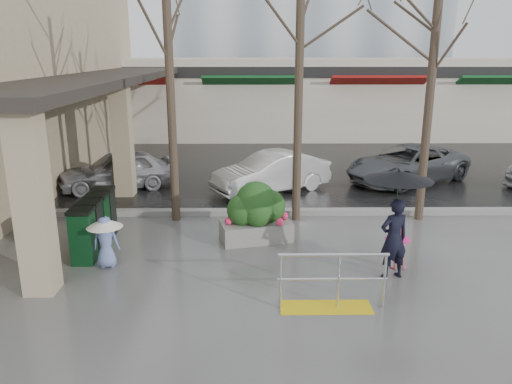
{
  "coord_description": "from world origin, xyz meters",
  "views": [
    {
      "loc": [
        -0.01,
        -9.05,
        4.32
      ],
      "look_at": [
        0.11,
        1.69,
        1.3
      ],
      "focal_mm": 35.0,
      "sensor_mm": 36.0,
      "label": 1
    }
  ],
  "objects_px": {
    "car_a": "(118,170)",
    "car_c": "(407,164)",
    "handrail": "(330,288)",
    "planter": "(256,213)",
    "tree_midwest": "(300,12)",
    "child_pink": "(398,244)",
    "child_blue": "(105,236)",
    "car_b": "(271,172)",
    "tree_west": "(167,19)",
    "woman": "(396,211)",
    "news_boxes": "(94,223)",
    "tree_mideast": "(436,29)"
  },
  "relations": [
    {
      "from": "car_a",
      "to": "car_c",
      "type": "bearing_deg",
      "value": 74.94
    },
    {
      "from": "woman",
      "to": "handrail",
      "type": "bearing_deg",
      "value": 23.56
    },
    {
      "from": "tree_west",
      "to": "child_blue",
      "type": "xyz_separation_m",
      "value": [
        -1.0,
        -3.0,
        -4.4
      ]
    },
    {
      "from": "woman",
      "to": "planter",
      "type": "height_order",
      "value": "woman"
    },
    {
      "from": "child_pink",
      "to": "news_boxes",
      "type": "xyz_separation_m",
      "value": [
        -6.54,
        1.18,
        0.07
      ]
    },
    {
      "from": "child_pink",
      "to": "news_boxes",
      "type": "bearing_deg",
      "value": -3.76
    },
    {
      "from": "child_blue",
      "to": "news_boxes",
      "type": "xyz_separation_m",
      "value": [
        -0.54,
        1.03,
        -0.08
      ]
    },
    {
      "from": "child_blue",
      "to": "woman",
      "type": "bearing_deg",
      "value": 174.14
    },
    {
      "from": "handrail",
      "to": "planter",
      "type": "relative_size",
      "value": 1.06
    },
    {
      "from": "tree_midwest",
      "to": "child_blue",
      "type": "height_order",
      "value": "tree_midwest"
    },
    {
      "from": "handrail",
      "to": "woman",
      "type": "distance_m",
      "value": 2.13
    },
    {
      "from": "handrail",
      "to": "planter",
      "type": "xyz_separation_m",
      "value": [
        -1.24,
        3.28,
        0.31
      ]
    },
    {
      "from": "tree_west",
      "to": "child_blue",
      "type": "height_order",
      "value": "tree_west"
    },
    {
      "from": "tree_midwest",
      "to": "child_blue",
      "type": "distance_m",
      "value": 6.88
    },
    {
      "from": "car_a",
      "to": "tree_mideast",
      "type": "bearing_deg",
      "value": 50.42
    },
    {
      "from": "child_blue",
      "to": "planter",
      "type": "distance_m",
      "value": 3.46
    },
    {
      "from": "car_c",
      "to": "woman",
      "type": "bearing_deg",
      "value": -51.11
    },
    {
      "from": "handrail",
      "to": "child_blue",
      "type": "relative_size",
      "value": 1.73
    },
    {
      "from": "handrail",
      "to": "tree_midwest",
      "type": "xyz_separation_m",
      "value": [
        -0.16,
        4.8,
        4.86
      ]
    },
    {
      "from": "child_pink",
      "to": "car_a",
      "type": "bearing_deg",
      "value": -34.34
    },
    {
      "from": "tree_mideast",
      "to": "car_a",
      "type": "relative_size",
      "value": 1.76
    },
    {
      "from": "woman",
      "to": "car_c",
      "type": "bearing_deg",
      "value": -126.1
    },
    {
      "from": "tree_west",
      "to": "planter",
      "type": "height_order",
      "value": "tree_west"
    },
    {
      "from": "car_b",
      "to": "car_a",
      "type": "bearing_deg",
      "value": -124.97
    },
    {
      "from": "woman",
      "to": "child_pink",
      "type": "distance_m",
      "value": 0.99
    },
    {
      "from": "tree_mideast",
      "to": "child_blue",
      "type": "height_order",
      "value": "tree_mideast"
    },
    {
      "from": "car_b",
      "to": "handrail",
      "type": "bearing_deg",
      "value": -24.98
    },
    {
      "from": "car_a",
      "to": "tree_midwest",
      "type": "bearing_deg",
      "value": 40.32
    },
    {
      "from": "tree_west",
      "to": "news_boxes",
      "type": "distance_m",
      "value": 5.14
    },
    {
      "from": "handrail",
      "to": "car_b",
      "type": "height_order",
      "value": "car_b"
    },
    {
      "from": "child_pink",
      "to": "car_c",
      "type": "bearing_deg",
      "value": -101.9
    },
    {
      "from": "tree_west",
      "to": "child_blue",
      "type": "bearing_deg",
      "value": -108.42
    },
    {
      "from": "tree_west",
      "to": "child_pink",
      "type": "bearing_deg",
      "value": -32.19
    },
    {
      "from": "tree_west",
      "to": "car_b",
      "type": "relative_size",
      "value": 1.78
    },
    {
      "from": "planter",
      "to": "news_boxes",
      "type": "xyz_separation_m",
      "value": [
        -3.66,
        -0.45,
        -0.09
      ]
    },
    {
      "from": "tree_west",
      "to": "news_boxes",
      "type": "height_order",
      "value": "tree_west"
    },
    {
      "from": "tree_midwest",
      "to": "car_a",
      "type": "distance_m",
      "value": 7.86
    },
    {
      "from": "woman",
      "to": "tree_midwest",
      "type": "bearing_deg",
      "value": -83.4
    },
    {
      "from": "handrail",
      "to": "car_c",
      "type": "bearing_deg",
      "value": 65.48
    },
    {
      "from": "tree_mideast",
      "to": "child_pink",
      "type": "relative_size",
      "value": 7.19
    },
    {
      "from": "tree_mideast",
      "to": "car_a",
      "type": "distance_m",
      "value": 10.29
    },
    {
      "from": "child_pink",
      "to": "car_a",
      "type": "xyz_separation_m",
      "value": [
        -7.32,
        6.32,
        0.1
      ]
    },
    {
      "from": "tree_west",
      "to": "car_c",
      "type": "relative_size",
      "value": 1.5
    },
    {
      "from": "tree_midwest",
      "to": "car_a",
      "type": "bearing_deg",
      "value": 150.13
    },
    {
      "from": "child_blue",
      "to": "car_c",
      "type": "xyz_separation_m",
      "value": [
        8.36,
        6.98,
        -0.05
      ]
    },
    {
      "from": "news_boxes",
      "to": "car_a",
      "type": "bearing_deg",
      "value": 98.34
    },
    {
      "from": "child_blue",
      "to": "car_b",
      "type": "distance_m",
      "value": 6.83
    },
    {
      "from": "news_boxes",
      "to": "car_c",
      "type": "height_order",
      "value": "car_c"
    },
    {
      "from": "child_blue",
      "to": "tree_west",
      "type": "bearing_deg",
      "value": -108.6
    },
    {
      "from": "tree_mideast",
      "to": "woman",
      "type": "height_order",
      "value": "tree_mideast"
    }
  ]
}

